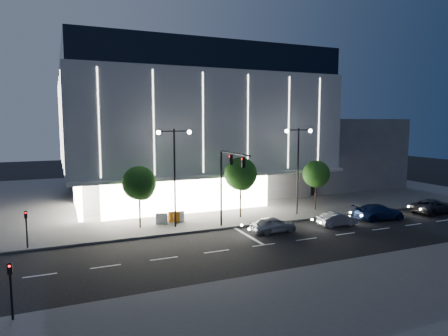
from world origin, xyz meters
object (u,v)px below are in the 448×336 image
at_px(street_lamp_east, 298,158).
at_px(car_fourth, 434,206).
at_px(street_lamp_west, 175,163).
at_px(tree_left, 139,185).
at_px(traffic_mast, 228,175).
at_px(car_lead, 273,225).
at_px(ped_signal_far, 26,225).
at_px(ped_signal_near, 11,285).
at_px(barrier_b, 162,218).
at_px(barrier_d, 178,217).
at_px(tree_mid, 241,176).
at_px(tree_right, 316,175).
at_px(barrier_a, 174,217).
at_px(car_third, 379,212).

height_order(street_lamp_east, car_fourth, street_lamp_east).
height_order(street_lamp_west, tree_left, street_lamp_west).
xyz_separation_m(traffic_mast, car_lead, (3.46, -2.03, -4.32)).
height_order(ped_signal_far, ped_signal_near, same).
relative_size(barrier_b, barrier_d, 1.00).
bearing_deg(car_fourth, traffic_mast, 79.89).
bearing_deg(street_lamp_west, tree_left, 161.06).
relative_size(tree_mid, tree_right, 1.12).
distance_m(ped_signal_near, barrier_b, 18.73).
height_order(street_lamp_east, tree_left, street_lamp_east).
xyz_separation_m(car_fourth, barrier_d, (-26.15, 6.41, -0.09)).
bearing_deg(barrier_a, barrier_d, 15.66).
bearing_deg(street_lamp_west, barrier_d, 64.72).
relative_size(street_lamp_west, tree_mid, 1.46).
height_order(traffic_mast, ped_signal_far, traffic_mast).
xyz_separation_m(ped_signal_near, car_third, (31.49, 8.83, -1.13)).
bearing_deg(car_third, traffic_mast, 89.00).
height_order(traffic_mast, tree_right, traffic_mast).
relative_size(car_lead, car_third, 0.79).
height_order(ped_signal_near, tree_right, tree_right).
bearing_deg(tree_mid, street_lamp_east, -9.69).
bearing_deg(car_lead, ped_signal_near, 111.22).
relative_size(tree_left, car_third, 1.09).
bearing_deg(car_third, car_fourth, -84.40).
xyz_separation_m(barrier_a, barrier_b, (-1.21, -0.13, 0.00)).
xyz_separation_m(ped_signal_far, tree_mid, (19.03, 2.52, 2.45)).
relative_size(traffic_mast, street_lamp_west, 0.79).
distance_m(ped_signal_near, car_lead, 21.39).
height_order(car_lead, barrier_b, car_lead).
xyz_separation_m(tree_left, car_lead, (10.43, -5.71, -3.33)).
height_order(street_lamp_west, street_lamp_east, same).
relative_size(traffic_mast, car_third, 1.35).
relative_size(car_fourth, barrier_a, 4.83).
distance_m(street_lamp_east, barrier_a, 13.84).
xyz_separation_m(street_lamp_east, barrier_d, (-12.23, 1.63, -5.31)).
bearing_deg(tree_mid, car_lead, -85.67).
distance_m(tree_mid, barrier_a, 7.68).
height_order(traffic_mast, barrier_b, traffic_mast).
bearing_deg(car_third, tree_mid, 71.84).
xyz_separation_m(street_lamp_west, car_fourth, (26.93, -4.78, -5.22)).
height_order(tree_right, barrier_a, tree_right).
distance_m(tree_right, car_third, 7.36).
bearing_deg(barrier_a, tree_left, -151.55).
relative_size(ped_signal_near, tree_right, 0.54).
relative_size(traffic_mast, tree_right, 1.28).
height_order(street_lamp_east, ped_signal_far, street_lamp_east).
relative_size(street_lamp_west, barrier_b, 8.18).
bearing_deg(ped_signal_far, tree_right, 5.14).
relative_size(ped_signal_far, car_third, 0.57).
bearing_deg(tree_left, barrier_b, 13.46).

